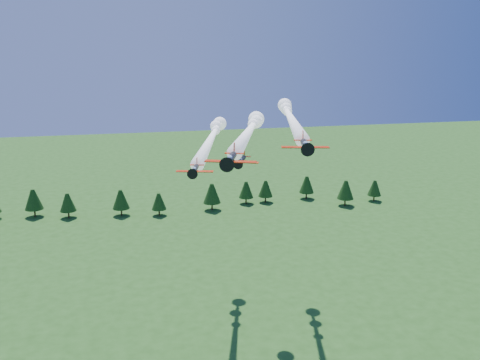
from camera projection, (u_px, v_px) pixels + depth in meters
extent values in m
cylinder|color=black|center=(231.00, 159.00, 83.26)|extent=(2.99, 5.93, 1.09)
cone|color=black|center=(228.00, 164.00, 79.96)|extent=(1.36, 1.29, 1.09)
cone|color=black|center=(227.00, 165.00, 79.33)|extent=(0.62, 0.62, 0.48)
cylinder|color=black|center=(227.00, 165.00, 79.15)|extent=(2.18, 0.80, 2.29)
cube|color=red|center=(230.00, 161.00, 82.93)|extent=(8.12, 4.07, 0.13)
cube|color=red|center=(234.00, 153.00, 86.97)|extent=(3.30, 1.93, 0.08)
cube|color=red|center=(234.00, 148.00, 86.85)|extent=(0.44, 1.01, 1.58)
ellipsoid|color=#96BEE8|center=(230.00, 157.00, 82.21)|extent=(1.18, 1.50, 0.68)
sphere|color=white|center=(254.00, 124.00, 116.91)|extent=(2.30, 2.30, 2.30)
sphere|color=white|center=(255.00, 121.00, 121.08)|extent=(3.00, 3.00, 3.00)
sphere|color=white|center=(257.00, 119.00, 125.25)|extent=(3.70, 3.70, 3.70)
cylinder|color=black|center=(195.00, 169.00, 95.50)|extent=(2.10, 4.93, 0.90)
cone|color=black|center=(193.00, 173.00, 92.76)|extent=(1.08, 1.01, 0.90)
cone|color=black|center=(192.00, 174.00, 92.24)|extent=(0.49, 0.49, 0.40)
cylinder|color=black|center=(192.00, 174.00, 92.09)|extent=(1.84, 0.51, 1.89)
cube|color=red|center=(195.00, 171.00, 95.23)|extent=(6.76, 2.85, 0.11)
cube|color=red|center=(197.00, 165.00, 98.58)|extent=(2.72, 1.40, 0.06)
cube|color=red|center=(197.00, 161.00, 98.48)|extent=(0.29, 0.85, 1.31)
ellipsoid|color=#96BEE8|center=(194.00, 168.00, 94.63)|extent=(0.90, 1.21, 0.56)
sphere|color=white|center=(216.00, 130.00, 136.77)|extent=(2.30, 2.30, 2.30)
sphere|color=white|center=(217.00, 127.00, 142.11)|extent=(3.00, 3.00, 3.00)
sphere|color=white|center=(219.00, 123.00, 147.45)|extent=(3.70, 3.70, 3.70)
cylinder|color=black|center=(305.00, 145.00, 89.79)|extent=(2.38, 5.95, 1.08)
cone|color=black|center=(307.00, 149.00, 86.49)|extent=(1.28, 1.19, 1.08)
cone|color=black|center=(308.00, 149.00, 85.86)|extent=(0.57, 0.58, 0.48)
cylinder|color=black|center=(308.00, 150.00, 85.68)|extent=(2.23, 0.56, 2.28)
cube|color=red|center=(305.00, 147.00, 89.46)|extent=(8.14, 3.23, 0.13)
cube|color=red|center=(303.00, 140.00, 93.50)|extent=(3.27, 1.61, 0.08)
cube|color=red|center=(303.00, 135.00, 93.38)|extent=(0.33, 1.03, 1.57)
ellipsoid|color=#96BEE8|center=(306.00, 143.00, 88.74)|extent=(1.05, 1.44, 0.68)
sphere|color=white|center=(287.00, 110.00, 132.89)|extent=(2.30, 2.30, 2.30)
sphere|color=white|center=(285.00, 108.00, 138.39)|extent=(3.00, 3.00, 3.00)
sphere|color=white|center=(284.00, 105.00, 143.89)|extent=(3.70, 3.70, 3.70)
cylinder|color=black|center=(241.00, 160.00, 99.14)|extent=(2.66, 4.78, 0.89)
cone|color=black|center=(239.00, 164.00, 96.47)|extent=(1.13, 1.08, 0.89)
cone|color=black|center=(238.00, 164.00, 95.96)|extent=(0.52, 0.52, 0.39)
cylinder|color=black|center=(238.00, 164.00, 95.82)|extent=(1.74, 0.75, 1.87)
cube|color=red|center=(241.00, 162.00, 98.87)|extent=(6.55, 3.63, 0.11)
cube|color=red|center=(244.00, 156.00, 102.13)|extent=(2.68, 1.69, 0.06)
cube|color=red|center=(244.00, 153.00, 102.04)|extent=(0.40, 0.81, 1.29)
ellipsoid|color=#96BEE8|center=(241.00, 159.00, 98.28)|extent=(1.00, 1.23, 0.56)
cylinder|color=#382314|center=(159.00, 212.00, 204.32)|extent=(0.60, 0.60, 2.45)
cone|color=black|center=(159.00, 201.00, 203.21)|extent=(5.60, 5.60, 6.30)
cylinder|color=#382314|center=(265.00, 199.00, 220.74)|extent=(0.60, 0.60, 2.58)
cone|color=black|center=(266.00, 188.00, 219.56)|extent=(5.89, 5.89, 6.63)
cylinder|color=#382314|center=(374.00, 198.00, 222.58)|extent=(0.60, 0.60, 2.47)
cone|color=black|center=(375.00, 188.00, 221.45)|extent=(5.65, 5.65, 6.35)
cylinder|color=#382314|center=(306.00, 195.00, 225.81)|extent=(0.60, 0.60, 2.71)
cone|color=black|center=(307.00, 184.00, 224.58)|extent=(6.19, 6.19, 6.96)
cylinder|color=#382314|center=(35.00, 213.00, 202.79)|extent=(0.60, 0.60, 3.00)
cone|color=black|center=(33.00, 199.00, 201.42)|extent=(6.85, 6.85, 7.70)
cylinder|color=#382314|center=(246.00, 200.00, 218.99)|extent=(0.60, 0.60, 2.59)
cone|color=black|center=(246.00, 190.00, 217.81)|extent=(5.92, 5.92, 6.66)
cylinder|color=#382314|center=(212.00, 206.00, 210.64)|extent=(0.60, 0.60, 2.99)
cone|color=black|center=(212.00, 193.00, 209.28)|extent=(6.84, 6.84, 7.70)
cylinder|color=#382314|center=(69.00, 214.00, 201.71)|extent=(0.60, 0.60, 2.65)
cone|color=black|center=(68.00, 202.00, 200.50)|extent=(6.06, 6.06, 6.82)
cylinder|color=#382314|center=(122.00, 212.00, 204.14)|extent=(0.60, 0.60, 2.83)
cone|color=black|center=(121.00, 199.00, 202.85)|extent=(6.46, 6.46, 7.26)
cylinder|color=#382314|center=(345.00, 202.00, 216.38)|extent=(0.60, 0.60, 2.91)
cone|color=black|center=(346.00, 190.00, 215.05)|extent=(6.66, 6.66, 7.49)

